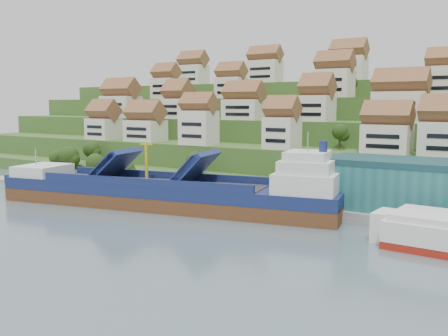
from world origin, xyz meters
The scene contains 9 objects.
ground centered at (0.00, 0.00, 0.00)m, with size 300.00×300.00×0.00m, color slate.
quay centered at (20.00, 15.00, 1.10)m, with size 180.00×14.00×2.20m, color gray.
pebble_beach centered at (-58.00, 12.00, 0.50)m, with size 45.00×20.00×1.00m, color gray.
hillside centered at (0.00, 103.55, 10.66)m, with size 260.00×128.00×31.00m.
hillside_village centered at (-3.32, 59.12, 23.79)m, with size 158.04×61.55×29.31m.
hillside_trees centered at (-17.98, 44.53, 16.62)m, with size 136.99×62.83×30.99m.
flagpole centered at (18.11, 10.00, 6.88)m, with size 1.28×0.16×8.00m.
beach_huts centered at (-60.00, 10.75, 2.10)m, with size 14.40×3.70×2.20m.
cargo_ship centered at (-8.61, 0.70, 3.31)m, with size 79.39×27.26×17.42m.
Camera 1 is at (59.64, -83.91, 22.85)m, focal length 40.00 mm.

